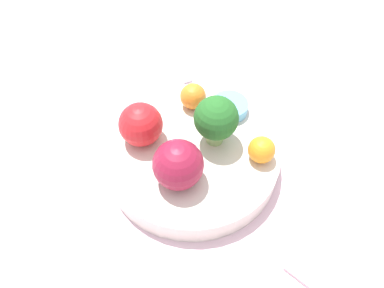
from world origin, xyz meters
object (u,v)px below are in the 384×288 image
Objects in this scene: small_cup at (230,107)px; bowl at (192,156)px; apple_red at (178,165)px; napkin at (344,265)px; orange_back at (262,150)px; broccoli at (216,119)px; spoon at (181,69)px; orange_front at (193,96)px; apple_green at (141,124)px.

bowl is at bearing 26.40° from small_cup.
napkin is (-0.14, 0.18, -0.06)m from apple_red.
small_cup is at bearing -92.92° from orange_back.
broccoli is at bearing -152.97° from apple_red.
broccoli reaches higher than apple_red.
bowl is 3.76× the size of apple_red.
broccoli reaches higher than orange_back.
napkin is 0.40m from spoon.
broccoli is 1.40× the size of small_cup.
orange_back is (-0.08, 0.05, 0.04)m from bowl.
napkin and spoon have the same top height.
orange_front is 0.71× the size of small_cup.
bowl is 0.08m from apple_green.
bowl is at bearing 63.44° from orange_front.
broccoli is 0.55× the size of napkin.
napkin is (-0.02, 0.25, -0.04)m from small_cup.
napkin is (-0.10, 0.21, -0.01)m from bowl.
apple_green is at bearing -27.31° from broccoli.
napkin is at bearing 106.84° from broccoli.
orange_front is at bearing -72.89° from orange_back.
broccoli is 0.08m from apple_red.
orange_back is at bearing 144.70° from bowl.
apple_green is 0.31m from napkin.
orange_front is at bearing -123.55° from apple_red.
orange_front is 0.56× the size of spoon.
napkin is (-0.06, 0.21, -0.08)m from broccoli.
orange_front reaches higher than bowl.
bowl is 6.69× the size of orange_back.
broccoli reaches higher than bowl.
orange_front is 0.06m from small_cup.
bowl is 0.20m from spoon.
small_cup is (-0.08, -0.04, 0.03)m from bowl.
apple_red is at bearing 102.22° from apple_green.
broccoli is 1.09× the size of spoon.
apple_green reaches higher than bowl.
broccoli is at bearing 178.90° from bowl.
napkin is at bearing 102.35° from orange_front.
napkin is at bearing 114.95° from bowl.
apple_green is 1.66× the size of orange_back.
bowl is 3.50× the size of spoon.
apple_red is 1.19× the size of small_cup.
apple_red is 1.78× the size of orange_back.
orange_front is 0.13m from spoon.
napkin is at bearing 94.34° from spoon.
napkin is at bearing 94.30° from small_cup.
apple_red is at bearing 45.45° from bowl.
orange_front is (-0.07, -0.11, -0.01)m from apple_red.
apple_red reaches higher than orange_back.
apple_red reaches higher than bowl.
apple_red reaches higher than apple_green.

